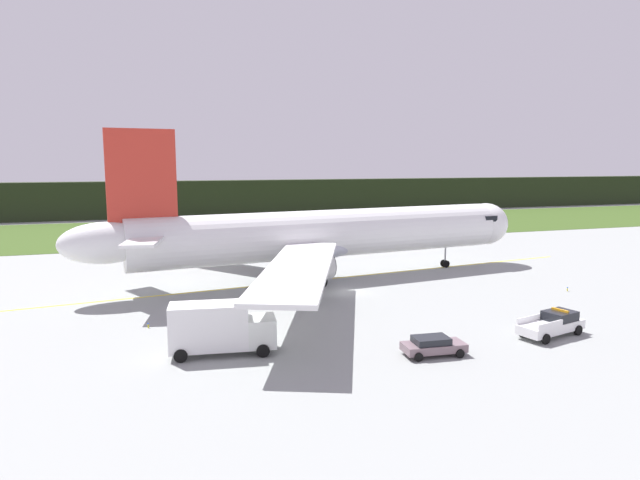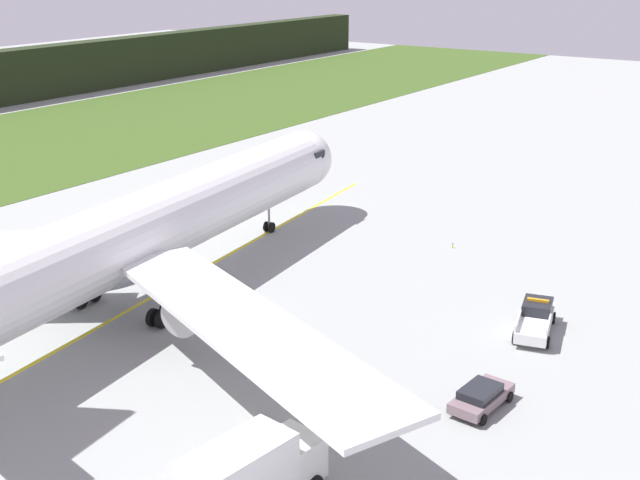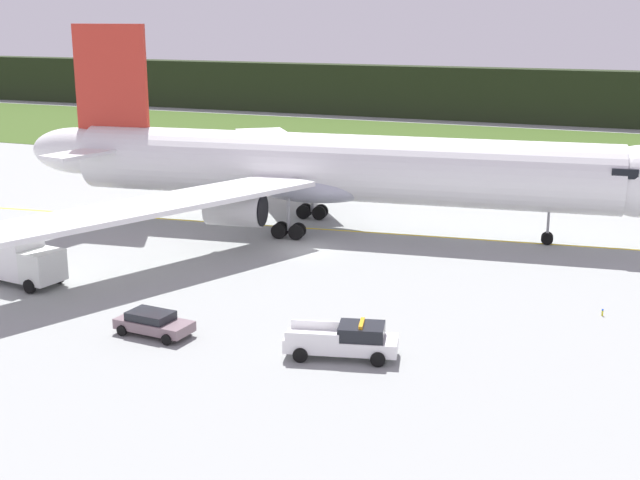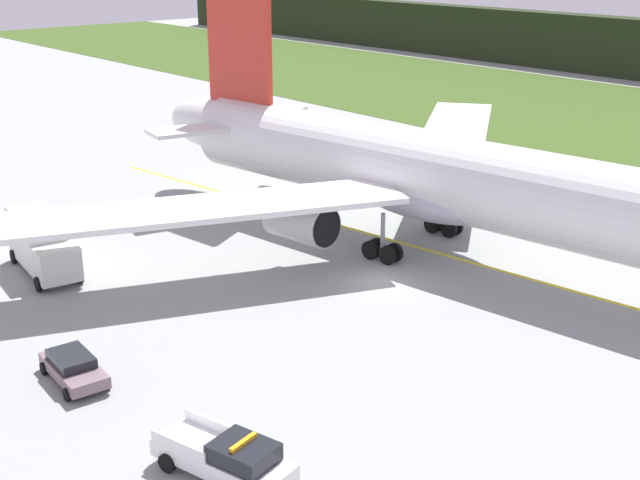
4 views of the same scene
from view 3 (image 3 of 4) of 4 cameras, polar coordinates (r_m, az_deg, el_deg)
name	(u,v)px [view 3 (image 3 of 4)]	position (r m, az deg, el deg)	size (l,w,h in m)	color
ground	(305,250)	(63.33, -1.02, -0.69)	(320.00, 320.00, 0.00)	gray
grass_verge	(470,146)	(115.32, 9.98, 6.18)	(320.00, 41.72, 0.04)	#344D1B
distant_tree_line	(511,95)	(142.36, 12.57, 9.38)	(288.00, 4.37, 8.51)	black
taxiway_centerline_main	(338,230)	(69.19, 1.23, 0.65)	(68.78, 0.30, 0.01)	yellow
airliner	(328,168)	(68.33, 0.56, 4.80)	(52.90, 51.31, 16.16)	silver
ops_pickup_truck	(346,340)	(43.78, 1.73, -6.69)	(6.04, 3.32, 1.94)	white
catering_truck	(11,254)	(59.05, -19.90, -0.87)	(7.39, 3.46, 3.72)	silver
staff_car	(153,322)	(47.63, -11.04, -5.41)	(4.39, 2.31, 1.30)	slate
taxiway_edge_light_east	(602,312)	(52.36, 18.29, -4.57)	(0.12, 0.12, 0.43)	yellow
taxiway_edge_light_west	(36,243)	(67.98, -18.38, -0.18)	(0.12, 0.12, 0.41)	yellow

